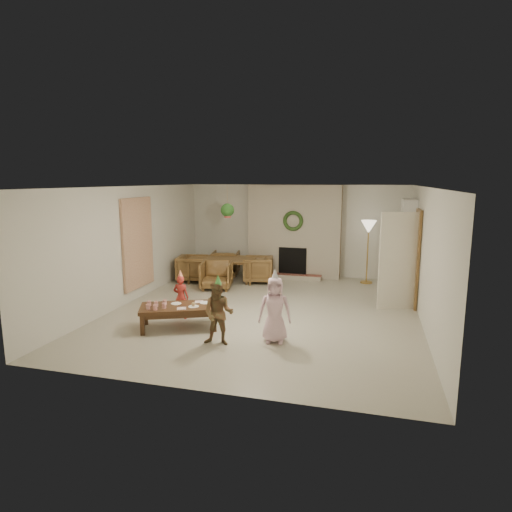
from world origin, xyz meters
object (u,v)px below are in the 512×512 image
(child_red, at_px, (181,297))
(dining_table, at_px, (221,270))
(dining_chair_left, at_px, (192,268))
(dining_chair_right, at_px, (258,269))
(child_plaid, at_px, (219,314))
(child_pink, at_px, (275,310))
(coffee_table_top, at_px, (179,307))
(dining_chair_near, at_px, (216,275))
(dining_chair_far, at_px, (226,263))

(child_red, bearing_deg, dining_table, -86.58)
(dining_chair_left, bearing_deg, child_red, -171.14)
(dining_chair_right, xyz_separation_m, child_plaid, (0.48, -4.30, 0.18))
(dining_chair_left, bearing_deg, child_pink, -150.78)
(dining_table, distance_m, child_pink, 4.42)
(coffee_table_top, xyz_separation_m, child_plaid, (0.96, -0.55, 0.13))
(dining_table, xyz_separation_m, coffee_table_top, (0.47, -3.58, 0.08))
(coffee_table_top, bearing_deg, dining_chair_near, 73.17)
(dining_chair_near, distance_m, dining_chair_right, 1.23)
(dining_chair_far, distance_m, child_pink, 5.14)
(dining_chair_far, distance_m, child_plaid, 5.13)
(dining_table, distance_m, dining_chair_near, 0.77)
(dining_chair_far, xyz_separation_m, child_red, (0.41, -3.81, 0.08))
(dining_chair_left, distance_m, dining_chair_right, 1.73)
(dining_chair_near, bearing_deg, dining_chair_left, 135.00)
(dining_chair_near, xyz_separation_m, child_pink, (2.13, -3.02, 0.21))
(dining_chair_near, distance_m, dining_chair_far, 1.54)
(dining_chair_left, bearing_deg, coffee_table_top, -170.92)
(dining_chair_near, height_order, dining_chair_right, same)
(dining_chair_left, relative_size, child_red, 0.89)
(dining_chair_far, height_order, child_pink, child_pink)
(dining_chair_right, distance_m, child_pink, 4.18)
(dining_chair_right, height_order, coffee_table_top, dining_chair_right)
(dining_chair_far, bearing_deg, dining_chair_right, 141.34)
(dining_chair_left, distance_m, coffee_table_top, 3.65)
(dining_chair_far, xyz_separation_m, child_plaid, (1.57, -4.88, 0.18))
(dining_chair_far, bearing_deg, dining_chair_near, 90.00)
(dining_chair_left, relative_size, coffee_table_top, 0.55)
(dining_chair_right, relative_size, child_plaid, 0.72)
(child_plaid, bearing_deg, child_red, 132.62)
(dining_table, bearing_deg, child_pink, -69.53)
(dining_chair_left, relative_size, child_pink, 0.68)
(dining_table, distance_m, child_red, 3.07)
(dining_chair_left, xyz_separation_m, child_pink, (3.03, -3.64, 0.21))
(dining_chair_near, height_order, coffee_table_top, dining_chair_near)
(dining_chair_left, bearing_deg, dining_chair_right, -90.00)
(dining_chair_left, height_order, coffee_table_top, dining_chair_left)
(dining_chair_left, distance_m, child_pink, 4.74)
(dining_table, distance_m, dining_chair_left, 0.77)
(dining_chair_far, height_order, dining_chair_right, same)
(dining_chair_far, relative_size, child_plaid, 0.72)
(child_red, bearing_deg, coffee_table_top, 109.21)
(coffee_table_top, height_order, child_plaid, child_plaid)
(coffee_table_top, relative_size, child_plaid, 1.31)
(dining_chair_near, relative_size, child_plaid, 0.72)
(child_pink, bearing_deg, child_red, 150.39)
(dining_table, relative_size, dining_chair_near, 2.34)
(dining_table, xyz_separation_m, dining_chair_near, (0.14, -0.76, 0.03))
(dining_chair_left, bearing_deg, dining_chair_far, -45.00)
(dining_table, relative_size, dining_chair_right, 2.34)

